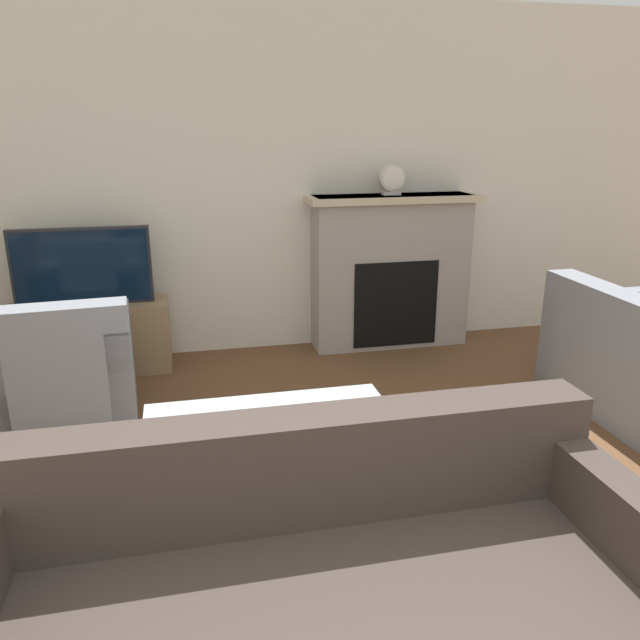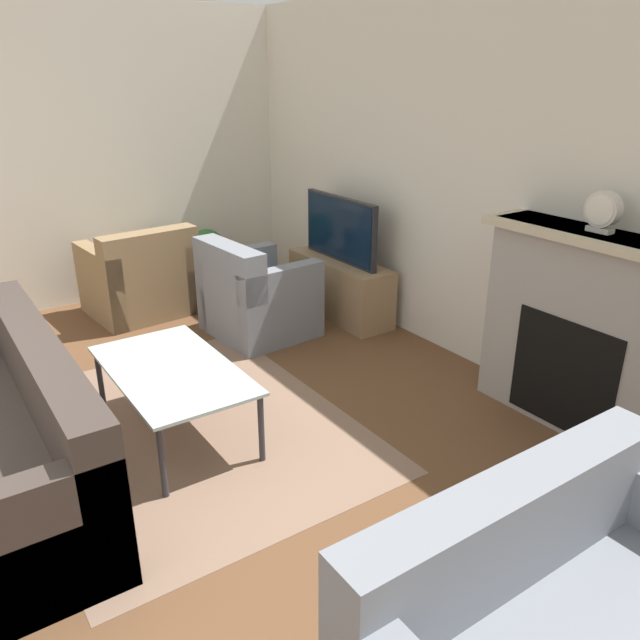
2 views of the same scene
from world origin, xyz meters
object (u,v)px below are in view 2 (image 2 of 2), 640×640
coffee_table (172,374)px  mantel_clock (603,211)px  armchair_by_window (141,282)px  potted_plant (208,254)px  tv (340,229)px  armchair_accent (256,300)px

coffee_table → mantel_clock: size_ratio=5.09×
armchair_by_window → potted_plant: (-0.25, 0.78, 0.08)m
tv → armchair_accent: 0.98m
armchair_accent → coffee_table: size_ratio=0.73×
coffee_table → tv: bearing=117.9°
tv → armchair_by_window: size_ratio=1.04×
tv → mantel_clock: bearing=2.7°
coffee_table → potted_plant: (-2.38, 1.32, -0.03)m
mantel_clock → armchair_accent: bearing=-158.4°
armchair_accent → potted_plant: armchair_accent is taller
armchair_by_window → tv: bearing=139.2°
armchair_by_window → armchair_accent: 1.20m
armchair_by_window → armchair_accent: bearing=117.1°
tv → armchair_by_window: (-1.07, -1.48, -0.51)m
armchair_by_window → potted_plant: 0.83m
coffee_table → mantel_clock: (1.29, 2.12, 0.96)m
coffee_table → potted_plant: potted_plant is taller
tv → mantel_clock: 2.42m
tv → coffee_table: size_ratio=0.81×
tv → potted_plant: bearing=-152.2°
tv → coffee_table: 2.31m
armchair_by_window → coffee_table: (2.13, -0.54, 0.11)m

